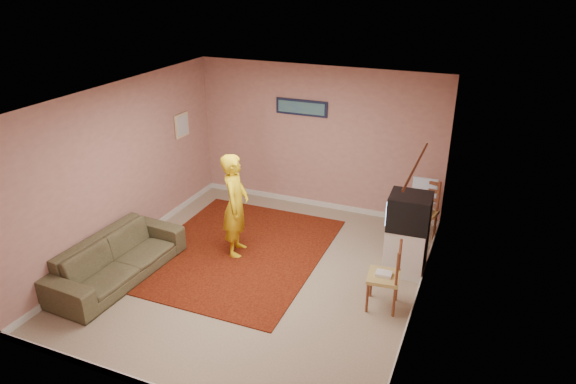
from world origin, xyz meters
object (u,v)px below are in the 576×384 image
at_px(chair_a, 421,206).
at_px(person, 236,205).
at_px(tv_cabinet, 406,249).
at_px(sofa, 117,259).
at_px(crt_tv, 409,212).
at_px(chair_b, 384,269).

height_order(chair_a, person, person).
height_order(tv_cabinet, person, person).
bearing_deg(sofa, crt_tv, -61.93).
bearing_deg(person, chair_a, -74.85).
bearing_deg(tv_cabinet, crt_tv, -177.64).
height_order(chair_b, sofa, chair_b).
distance_m(chair_a, person, 2.94).
distance_m(tv_cabinet, person, 2.59).
bearing_deg(crt_tv, tv_cabinet, -0.00).
bearing_deg(chair_b, chair_a, 169.51).
bearing_deg(sofa, tv_cabinet, -61.96).
bearing_deg(crt_tv, chair_a, 85.24).
relative_size(crt_tv, sofa, 0.29).
xyz_separation_m(tv_cabinet, chair_b, (-0.11, -0.98, 0.21)).
bearing_deg(chair_a, sofa, -130.68).
bearing_deg(sofa, person, -40.85).
distance_m(tv_cabinet, crt_tv, 0.61).
bearing_deg(person, chair_b, -116.70).
xyz_separation_m(chair_a, person, (-2.55, -1.45, 0.19)).
bearing_deg(chair_b, crt_tv, 167.57).
height_order(crt_tv, sofa, crt_tv).
relative_size(sofa, person, 1.30).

